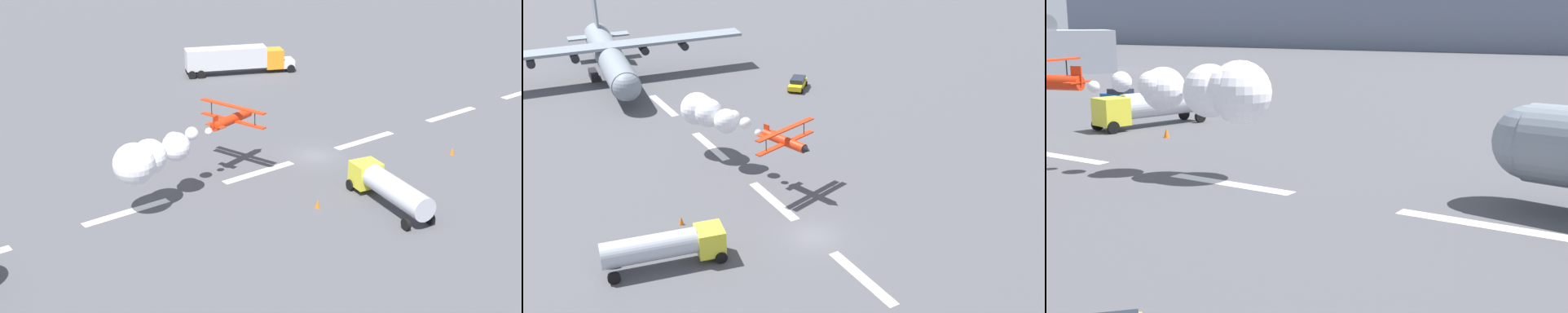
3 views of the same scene
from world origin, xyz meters
TOP-DOWN VIEW (x-y plane):
  - ground_plane at (0.00, 0.00)m, footprint 440.00×440.00m
  - runway_stripe_3 at (-21.02, 0.00)m, footprint 8.00×0.90m
  - runway_stripe_4 at (-7.01, 0.00)m, footprint 8.00×0.90m
  - runway_stripe_5 at (7.01, 0.00)m, footprint 8.00×0.90m
  - runway_stripe_6 at (21.02, 0.00)m, footprint 8.00×0.90m
  - stunt_biplane_red at (18.65, 0.75)m, footprint 17.13×8.99m
  - semi_truck_orange at (-11.07, -29.18)m, footprint 14.78×8.61m
  - fuel_tanker_truck at (2.51, 12.50)m, footprint 4.60×10.08m
  - traffic_cone_near at (-11.29, 8.12)m, footprint 0.44×0.44m
  - traffic_cone_far at (7.57, 9.09)m, footprint 0.44×0.44m

SIDE VIEW (x-z plane):
  - ground_plane at x=0.00m, z-range 0.00..0.00m
  - runway_stripe_3 at x=-21.02m, z-range 0.00..0.01m
  - runway_stripe_4 at x=-7.01m, z-range 0.00..0.01m
  - runway_stripe_5 at x=7.01m, z-range 0.00..0.01m
  - runway_stripe_6 at x=21.02m, z-range 0.00..0.01m
  - traffic_cone_near at x=-11.29m, z-range 0.00..0.75m
  - traffic_cone_far at x=7.57m, z-range 0.00..0.75m
  - fuel_tanker_truck at x=2.51m, z-range 0.30..3.20m
  - semi_truck_orange at x=-11.07m, z-range 0.28..3.98m
  - stunt_biplane_red at x=18.65m, z-range 3.19..6.69m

